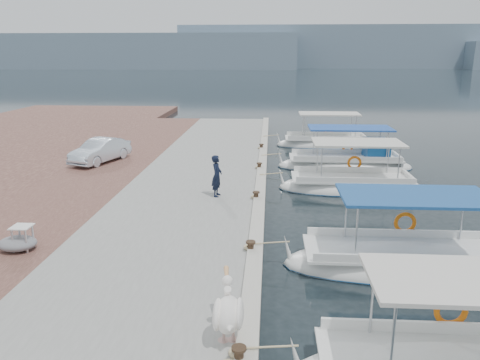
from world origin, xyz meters
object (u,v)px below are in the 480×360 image
Objects in this scene: pelican at (228,312)px; fishing_caique_c at (351,187)px; parked_car at (100,151)px; fisherman at (217,176)px; fishing_caique_e at (325,145)px; fishing_caique_d at (347,165)px; fishing_caique_b at (403,264)px.

fishing_caique_c is at bearing 70.54° from pelican.
fisherman is at bearing -21.12° from parked_car.
pelican is at bearing -43.48° from parked_car.
fishing_caique_e reaches higher than parked_car.
pelican is (-4.48, -12.69, 1.00)m from fishing_caique_c.
pelican is at bearing -100.96° from fishing_caique_e.
fishing_caique_c is 4.20× the size of pelican.
fishing_caique_e is 1.76× the size of parked_car.
pelican is at bearing -106.22° from fishing_caique_d.
fishing_caique_e reaches higher than pelican.
pelican is at bearing -109.46° from fishing_caique_c.
fishing_caique_b is at bearing -91.39° from fishing_caique_d.
fishing_caique_e is at bearing 94.30° from fishing_caique_d.
fishing_caique_b is 7.96m from fisherman.
fishing_caique_b is at bearing 44.54° from pelican.
fisherman is (-1.32, 9.71, 0.21)m from pelican.
fishing_caique_c is at bearing -55.33° from fisherman.
parked_car is at bearing -173.00° from fishing_caique_d.
fishing_caique_e is (-0.01, 10.42, 0.00)m from fishing_caique_c.
fishing_caique_b is 12.40m from fishing_caique_d.
fishing_caique_c is at bearing -89.94° from fishing_caique_e.
fisherman is at bearing -152.82° from fishing_caique_c.
fisherman reaches higher than parked_car.
fishing_caique_b reaches higher than fisherman.
fishing_caique_d is 13.16m from parked_car.
parked_car is (-6.78, 5.66, -0.22)m from fisherman.
fishing_caique_c is 1.77× the size of parked_car.
fishing_caique_d is at bearing 88.61° from fishing_caique_b.
fishing_caique_d is 9.65m from fisherman.
fishing_caique_c is at bearing 6.73° from parked_car.
fishing_caique_e is 23.56m from pelican.
fishing_caique_c is 3.96× the size of fisherman.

